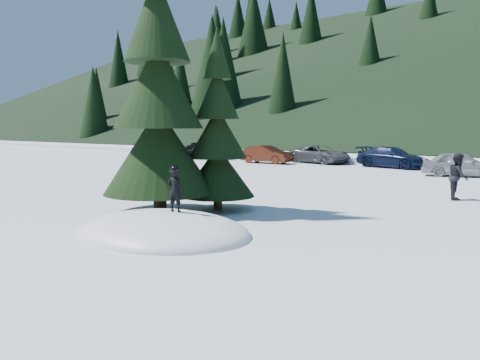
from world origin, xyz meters
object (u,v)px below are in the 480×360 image
Objects in this scene: child_skier at (175,190)px; car_0 at (205,150)px; adult_0 at (458,177)px; car_3 at (392,157)px; spruce_tall at (158,97)px; car_4 at (461,164)px; car_2 at (320,154)px; car_1 at (266,154)px; spruce_short at (218,139)px.

car_0 is at bearing -66.39° from child_skier.
car_0 is at bearing 46.28° from adult_0.
spruce_tall is at bearing -167.12° from car_3.
car_4 is at bearing 76.48° from spruce_tall.
car_2 is 5.36m from car_3.
child_skier reaches higher than car_1.
car_4 is at bearing -96.67° from car_2.
spruce_tall is at bearing -161.19° from car_0.
car_1 is (-11.30, 18.83, -0.37)m from child_skier.
spruce_tall is 17.00m from car_4.
spruce_short reaches higher than adult_0.
spruce_short is at bearing 123.78° from adult_0.
adult_0 is at bearing -130.12° from child_skier.
adult_0 is 0.35× the size of car_2.
car_3 is (5.34, -0.48, 0.02)m from car_2.
car_1 is 0.84× the size of car_3.
spruce_tall is 1.60× the size of spruce_short.
spruce_tall is 10.35m from adult_0.
adult_0 is (5.99, 8.05, -2.53)m from spruce_tall.
car_3 is (-0.84, 19.30, -2.67)m from spruce_tall.
child_skier is 10.23m from adult_0.
spruce_short is 5.32× the size of child_skier.
car_1 is 12.97m from car_4.
child_skier is 22.89m from car_2.
car_3 is at bearing 41.34° from car_4.
child_skier is (1.29, -2.89, -1.12)m from spruce_short.
spruce_short is at bearing -146.43° from car_2.
child_skier is at bearing -161.05° from car_3.
child_skier is at bearing -154.26° from car_1.
car_0 is (-16.32, 16.31, -1.39)m from spruce_short.
adult_0 is at bearing 53.35° from spruce_tall.
car_0 is at bearing 81.51° from car_1.
car_2 is (-8.47, 21.26, -0.35)m from child_skier.
spruce_short reaches higher than car_4.
child_skier reaches higher than car_4.
car_2 is at bearing 26.73° from adult_0.
car_0 reaches higher than car_4.
car_4 reaches higher than car_1.
car_1 is at bearing 122.11° from spruce_short.
child_skier is 0.22× the size of car_2.
child_skier is 21.96m from car_1.
spruce_tall is 2.05× the size of car_0.
car_2 is at bearing 107.36° from spruce_tall.
car_2 is at bearing -54.48° from car_1.
car_2 is at bearing 54.48° from car_4.
spruce_tall is 3.59m from child_skier.
car_2 is (-6.18, 19.78, -2.69)m from spruce_tall.
spruce_short is (1.00, 1.40, -1.22)m from spruce_tall.
adult_0 is at bearing -138.35° from car_3.
spruce_tall is 5.42× the size of adult_0.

